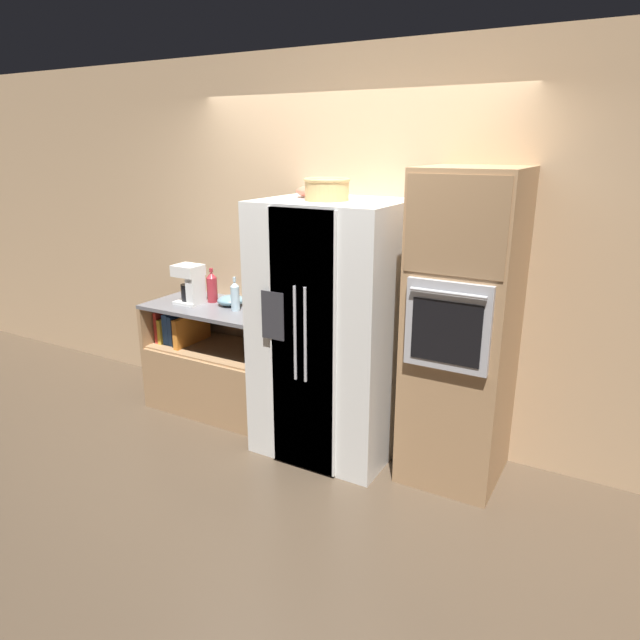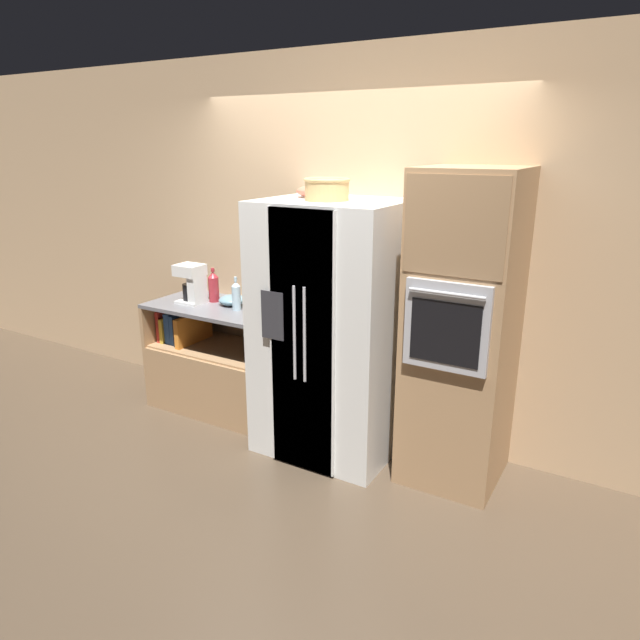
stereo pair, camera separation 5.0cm
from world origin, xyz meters
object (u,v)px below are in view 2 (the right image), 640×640
(mixing_bowl, at_px, (232,300))
(wall_oven, at_px, (462,331))
(bottle_tall, at_px, (214,286))
(coffee_maker, at_px, (193,282))
(wicker_basket, at_px, (327,189))
(bottle_short, at_px, (236,296))
(refrigerator, at_px, (332,330))
(fruit_bowl, at_px, (314,191))

(mixing_bowl, bearing_deg, wall_oven, -2.66)
(bottle_tall, distance_m, coffee_maker, 0.17)
(wicker_basket, bearing_deg, wall_oven, 8.63)
(wall_oven, xyz_separation_m, mixing_bowl, (-1.91, 0.09, -0.08))
(wall_oven, xyz_separation_m, bottle_short, (-1.79, -0.02, -0.00))
(refrigerator, xyz_separation_m, mixing_bowl, (-1.02, 0.17, 0.04))
(fruit_bowl, distance_m, bottle_short, 1.07)
(fruit_bowl, height_order, bottle_short, fruit_bowl)
(mixing_bowl, bearing_deg, coffee_maker, -156.98)
(fruit_bowl, bearing_deg, bottle_tall, 175.84)
(fruit_bowl, xyz_separation_m, bottle_short, (-0.69, -0.04, -0.82))
(bottle_tall, bearing_deg, refrigerator, -8.17)
(fruit_bowl, distance_m, bottle_tall, 1.30)
(coffee_maker, bearing_deg, fruit_bowl, 3.03)
(wall_oven, distance_m, coffee_maker, 2.21)
(wall_oven, distance_m, mixing_bowl, 1.92)
(fruit_bowl, xyz_separation_m, mixing_bowl, (-0.82, 0.07, -0.90))
(bottle_short, bearing_deg, bottle_tall, 161.07)
(coffee_maker, bearing_deg, wall_oven, 0.99)
(bottle_tall, bearing_deg, coffee_maker, -127.95)
(refrigerator, relative_size, coffee_maker, 5.58)
(bottle_short, bearing_deg, fruit_bowl, 3.06)
(wicker_basket, xyz_separation_m, bottle_short, (-0.88, 0.12, -0.86))
(refrigerator, relative_size, bottle_tall, 6.35)
(wall_oven, distance_m, fruit_bowl, 1.37)
(refrigerator, height_order, wicker_basket, wicker_basket)
(wicker_basket, relative_size, mixing_bowl, 1.36)
(fruit_bowl, xyz_separation_m, coffee_maker, (-1.11, -0.06, -0.76))
(wicker_basket, bearing_deg, fruit_bowl, 140.35)
(refrigerator, height_order, coffee_maker, refrigerator)
(wall_oven, height_order, wicker_basket, wall_oven)
(wall_oven, bearing_deg, fruit_bowl, 178.92)
(mixing_bowl, bearing_deg, fruit_bowl, -4.79)
(wall_oven, bearing_deg, mixing_bowl, 177.34)
(mixing_bowl, height_order, coffee_maker, coffee_maker)
(wall_oven, xyz_separation_m, coffee_maker, (-2.21, -0.04, 0.06))
(bottle_short, bearing_deg, refrigerator, -4.09)
(wall_oven, distance_m, bottle_short, 1.79)
(coffee_maker, bearing_deg, bottle_short, 2.97)
(wall_oven, height_order, fruit_bowl, wall_oven)
(wicker_basket, bearing_deg, mixing_bowl, 167.31)
(bottle_tall, xyz_separation_m, mixing_bowl, (0.20, -0.01, -0.09))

